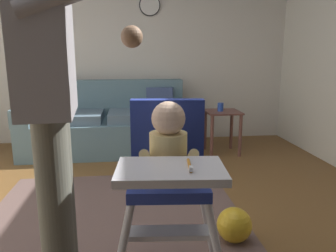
# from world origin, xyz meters

# --- Properties ---
(ground) EXTENTS (6.06, 6.70, 0.10)m
(ground) POSITION_xyz_m (0.00, 0.00, -0.05)
(ground) COLOR brown
(wall_far) EXTENTS (5.26, 0.06, 2.79)m
(wall_far) POSITION_xyz_m (0.00, 2.58, 1.39)
(wall_far) COLOR silver
(wall_far) RESTS_ON ground
(area_rug) EXTENTS (1.88, 2.31, 0.01)m
(area_rug) POSITION_xyz_m (-0.08, -0.02, 0.00)
(area_rug) COLOR brown
(area_rug) RESTS_ON ground
(couch) EXTENTS (1.98, 0.86, 0.86)m
(couch) POSITION_xyz_m (-0.23, 2.06, 0.33)
(couch) COLOR slate
(couch) RESTS_ON ground
(high_chair) EXTENTS (0.66, 0.76, 0.99)m
(high_chair) POSITION_xyz_m (0.22, -0.55, 0.69)
(high_chair) COLOR silver
(high_chair) RESTS_ON ground
(adult_standing) EXTENTS (0.54, 0.50, 1.73)m
(adult_standing) POSITION_xyz_m (-0.27, -0.59, 0.98)
(adult_standing) COLOR #626254
(adult_standing) RESTS_ON ground
(toy_ball) EXTENTS (0.22, 0.22, 0.22)m
(toy_ball) POSITION_xyz_m (0.70, -0.13, 0.11)
(toy_ball) COLOR gold
(toy_ball) RESTS_ON ground
(side_table) EXTENTS (0.40, 0.40, 0.52)m
(side_table) POSITION_xyz_m (1.16, 1.77, 0.38)
(side_table) COLOR brown
(side_table) RESTS_ON ground
(sippy_cup) EXTENTS (0.07, 0.07, 0.10)m
(sippy_cup) POSITION_xyz_m (1.13, 1.77, 0.57)
(sippy_cup) COLOR #284CB7
(sippy_cup) RESTS_ON side_table
(wall_clock) EXTENTS (0.28, 0.04, 0.28)m
(wall_clock) POSITION_xyz_m (0.34, 2.54, 1.82)
(wall_clock) COLOR white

